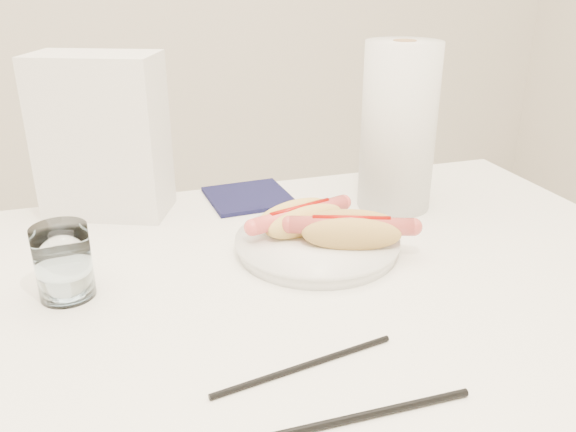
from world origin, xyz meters
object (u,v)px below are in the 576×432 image
object	(u,v)px
hotdog_left	(300,219)
water_glass	(63,262)
napkin_box	(102,136)
paper_towel_roll	(398,128)
table	(261,337)
plate	(317,246)
hotdog_right	(351,230)

from	to	relation	value
hotdog_left	water_glass	size ratio (longest dim) A/B	1.74
water_glass	napkin_box	xyz separation A→B (m)	(0.06, 0.27, 0.08)
hotdog_left	paper_towel_roll	size ratio (longest dim) A/B	0.60
water_glass	hotdog_left	bearing A→B (deg)	9.51
water_glass	table	bearing A→B (deg)	-18.78
paper_towel_roll	napkin_box	bearing A→B (deg)	165.35
plate	water_glass	distance (m)	0.34
table	plate	world-z (taller)	plate
napkin_box	paper_towel_roll	world-z (taller)	paper_towel_roll
napkin_box	hotdog_right	bearing A→B (deg)	-18.44
plate	napkin_box	distance (m)	0.39
water_glass	napkin_box	size ratio (longest dim) A/B	0.36
plate	paper_towel_roll	xyz separation A→B (m)	(0.19, 0.13, 0.13)
water_glass	napkin_box	world-z (taller)	napkin_box
plate	hotdog_left	xyz separation A→B (m)	(-0.01, 0.03, 0.03)
table	hotdog_left	size ratio (longest dim) A/B	7.39
hotdog_left	water_glass	distance (m)	0.33
hotdog_right	napkin_box	distance (m)	0.43
table	hotdog_right	size ratio (longest dim) A/B	7.12
table	napkin_box	size ratio (longest dim) A/B	4.67
plate	napkin_box	bearing A→B (deg)	138.11
table	napkin_box	xyz separation A→B (m)	(-0.16, 0.34, 0.19)
paper_towel_roll	plate	bearing A→B (deg)	-145.69
plate	water_glass	bearing A→B (deg)	-176.49
hotdog_left	napkin_box	world-z (taller)	napkin_box
hotdog_left	water_glass	world-z (taller)	water_glass
plate	water_glass	xyz separation A→B (m)	(-0.34, -0.02, 0.04)
hotdog_right	water_glass	world-z (taller)	water_glass
water_glass	plate	bearing A→B (deg)	3.51
hotdog_right	paper_towel_roll	size ratio (longest dim) A/B	0.62
table	napkin_box	world-z (taller)	napkin_box
paper_towel_roll	hotdog_left	bearing A→B (deg)	-155.04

